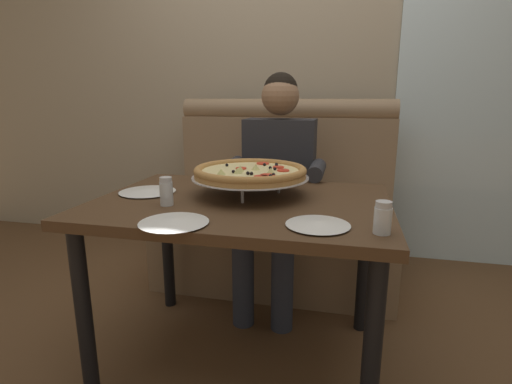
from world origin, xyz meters
TOP-DOWN VIEW (x-y plane):
  - ground_plane at (0.00, 0.00)m, footprint 16.00×16.00m
  - back_wall_with_window at (0.00, 1.46)m, footprint 6.00×0.12m
  - window_panel at (1.26, 1.39)m, footprint 1.10×0.02m
  - booth_bench at (0.00, 0.89)m, footprint 1.42×0.78m
  - dining_table at (0.00, 0.00)m, footprint 1.18×0.85m
  - diner_main at (0.03, 0.63)m, footprint 0.54×0.64m
  - pizza at (0.02, 0.08)m, footprint 0.49×0.49m
  - shaker_parmesan at (0.52, -0.30)m, footprint 0.05×0.05m
  - shaker_pepper_flakes at (-0.26, -0.15)m, footprint 0.05×0.05m
  - plate_near_left at (0.33, -0.27)m, footprint 0.21×0.21m
  - plate_near_right at (-0.43, 0.02)m, footprint 0.24×0.24m
  - plate_far_side at (-0.13, -0.35)m, footprint 0.23×0.23m
  - patio_chair at (1.35, 2.20)m, footprint 0.40×0.40m

SIDE VIEW (x-z plane):
  - ground_plane at x=0.00m, z-range 0.00..0.00m
  - booth_bench at x=0.00m, z-range -0.17..0.96m
  - patio_chair at x=1.35m, z-range 0.09..0.95m
  - dining_table at x=0.00m, z-range 0.27..1.01m
  - diner_main at x=0.03m, z-range 0.07..1.35m
  - plate_near_left at x=0.33m, z-range 0.74..0.75m
  - plate_near_right at x=-0.43m, z-range 0.74..0.75m
  - plate_far_side at x=-0.13m, z-range 0.74..0.75m
  - shaker_parmesan at x=0.52m, z-range 0.73..0.83m
  - shaker_pepper_flakes at x=-0.26m, z-range 0.73..0.84m
  - pizza at x=0.02m, z-range 0.77..0.90m
  - back_wall_with_window at x=0.00m, z-range 0.00..2.80m
  - window_panel at x=1.26m, z-range 0.00..2.80m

